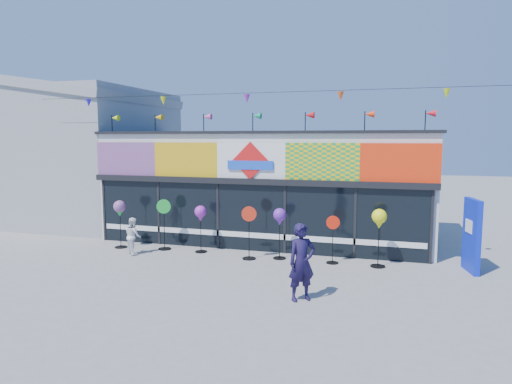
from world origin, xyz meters
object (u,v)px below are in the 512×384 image
at_px(spinner_2, 201,215).
at_px(spinner_6, 379,221).
at_px(spinner_1, 164,223).
at_px(blue_sign, 472,235).
at_px(spinner_5, 333,238).
at_px(child, 133,236).
at_px(adult_man, 302,262).
at_px(spinner_3, 249,231).
at_px(spinner_0, 120,210).
at_px(spinner_4, 280,218).

distance_m(spinner_2, spinner_6, 5.83).
relative_size(spinner_1, spinner_6, 1.00).
distance_m(blue_sign, spinner_2, 8.41).
bearing_deg(spinner_6, spinner_5, 179.74).
height_order(spinner_2, child, spinner_2).
distance_m(spinner_5, adult_man, 3.49).
bearing_deg(spinner_6, spinner_2, 178.77).
xyz_separation_m(adult_man, child, (-6.23, 2.73, -0.31)).
height_order(spinner_3, child, spinner_3).
xyz_separation_m(spinner_0, child, (0.91, -0.66, -0.73)).
distance_m(spinner_3, spinner_4, 1.06).
bearing_deg(spinner_4, spinner_2, 178.77).
distance_m(spinner_3, spinner_6, 4.03).
bearing_deg(spinner_3, spinner_1, 173.34).
height_order(spinner_2, spinner_3, spinner_3).
distance_m(spinner_2, spinner_3, 1.91).
distance_m(spinner_1, spinner_6, 7.21).
distance_m(blue_sign, spinner_6, 2.61).
distance_m(spinner_2, spinner_5, 4.49).
relative_size(spinner_1, child, 1.43).
relative_size(spinner_1, spinner_3, 1.03).
distance_m(blue_sign, child, 10.53).
bearing_deg(spinner_1, adult_man, -33.00).
bearing_deg(blue_sign, spinner_3, 173.52).
bearing_deg(spinner_5, spinner_2, 178.47).
height_order(blue_sign, adult_man, blue_sign).
bearing_deg(spinner_5, adult_man, -94.88).
bearing_deg(child, spinner_1, -88.34).
relative_size(spinner_0, spinner_1, 0.96).
xyz_separation_m(spinner_1, child, (-0.70, -0.86, -0.31)).
bearing_deg(spinner_0, spinner_4, 1.52).
xyz_separation_m(spinner_0, spinner_6, (8.81, 0.09, 0.06)).
bearing_deg(blue_sign, child, 174.49).
xyz_separation_m(spinner_0, spinner_4, (5.74, 0.15, -0.04)).
bearing_deg(spinner_0, spinner_1, 7.29).
bearing_deg(adult_man, spinner_5, 48.04).
height_order(blue_sign, spinner_5, blue_sign).
bearing_deg(child, spinner_6, -134.03).
relative_size(spinner_2, adult_man, 0.86).
xyz_separation_m(spinner_1, spinner_6, (7.19, -0.12, 0.48)).
bearing_deg(adult_man, blue_sign, 4.30).
relative_size(spinner_5, spinner_6, 0.84).
relative_size(spinner_0, child, 1.37).
height_order(spinner_4, adult_man, adult_man).
distance_m(spinner_6, child, 7.97).
bearing_deg(spinner_0, spinner_2, 4.05).
xyz_separation_m(spinner_2, adult_man, (4.16, -3.60, -0.35)).
distance_m(spinner_4, child, 4.94).
distance_m(spinner_4, spinner_6, 3.07).
relative_size(spinner_4, adult_man, 0.88).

